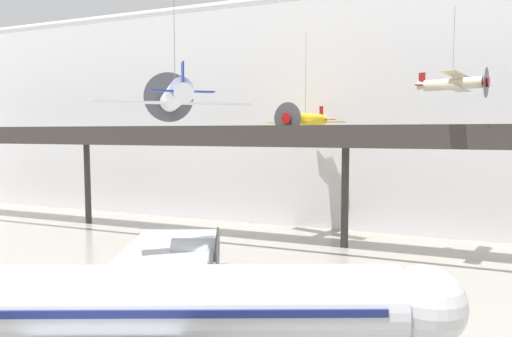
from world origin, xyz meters
TOP-DOWN VIEW (x-y plane):
  - hangar_back_wall at (0.00, 38.26)m, footprint 140.00×3.00m
  - mezzanine_walkway at (0.00, 28.52)m, footprint 110.00×3.20m
  - airliner_silver_main at (-5.15, 1.96)m, footprint 29.86×35.04m
  - suspended_plane_cream_biplane at (8.87, 27.81)m, footprint 5.56×6.69m
  - suspended_plane_yellow_lowwing at (-4.62, 32.22)m, footprint 8.67×7.30m
  - suspended_plane_white_twin at (-7.27, 12.05)m, footprint 8.47×8.02m

SIDE VIEW (x-z plane):
  - airliner_silver_main at x=-5.15m, z-range -1.50..8.47m
  - mezzanine_walkway at x=0.00m, z-range 3.97..15.33m
  - suspended_plane_yellow_lowwing at x=-4.62m, z-range 7.00..17.06m
  - suspended_plane_white_twin at x=-7.27m, z-range 8.33..17.51m
  - hangar_back_wall at x=0.00m, z-range 0.00..25.97m
  - suspended_plane_cream_biplane at x=8.87m, z-range 10.98..18.29m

